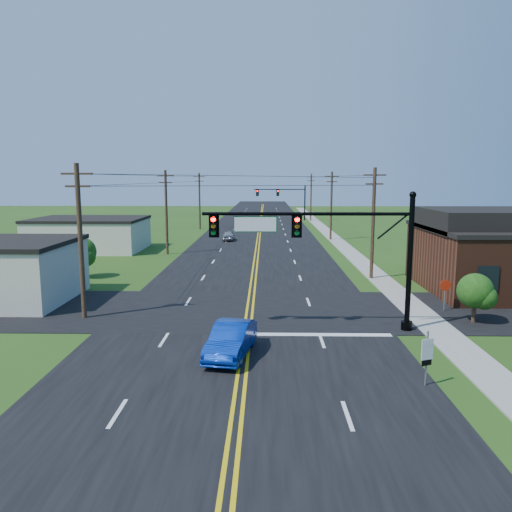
{
  "coord_description": "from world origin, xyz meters",
  "views": [
    {
      "loc": [
        1.16,
        -18.23,
        8.15
      ],
      "look_at": [
        0.6,
        10.0,
        3.74
      ],
      "focal_mm": 35.0,
      "sensor_mm": 36.0,
      "label": 1
    }
  ],
  "objects_px": {
    "signal_mast_main": "(326,243)",
    "blue_car": "(231,340)",
    "route_sign": "(427,354)",
    "signal_mast_far": "(283,197)",
    "stop_sign": "(445,288)"
  },
  "relations": [
    {
      "from": "route_sign",
      "to": "stop_sign",
      "type": "bearing_deg",
      "value": 44.43
    },
    {
      "from": "signal_mast_main",
      "to": "signal_mast_far",
      "type": "distance_m",
      "value": 72.0
    },
    {
      "from": "blue_car",
      "to": "route_sign",
      "type": "height_order",
      "value": "route_sign"
    },
    {
      "from": "signal_mast_far",
      "to": "stop_sign",
      "type": "xyz_separation_m",
      "value": [
        7.78,
        -68.02,
        -3.1
      ]
    },
    {
      "from": "blue_car",
      "to": "route_sign",
      "type": "bearing_deg",
      "value": -12.53
    },
    {
      "from": "signal_mast_main",
      "to": "blue_car",
      "type": "xyz_separation_m",
      "value": [
        -4.77,
        -4.15,
        -3.99
      ]
    },
    {
      "from": "signal_mast_far",
      "to": "blue_car",
      "type": "bearing_deg",
      "value": -93.66
    },
    {
      "from": "blue_car",
      "to": "stop_sign",
      "type": "bearing_deg",
      "value": 42.41
    },
    {
      "from": "signal_mast_main",
      "to": "route_sign",
      "type": "relative_size",
      "value": 5.0
    },
    {
      "from": "route_sign",
      "to": "signal_mast_far",
      "type": "bearing_deg",
      "value": 69.18
    },
    {
      "from": "route_sign",
      "to": "signal_mast_main",
      "type": "bearing_deg",
      "value": 90.15
    },
    {
      "from": "signal_mast_main",
      "to": "blue_car",
      "type": "bearing_deg",
      "value": -138.97
    },
    {
      "from": "signal_mast_main",
      "to": "stop_sign",
      "type": "relative_size",
      "value": 5.65
    },
    {
      "from": "signal_mast_main",
      "to": "signal_mast_far",
      "type": "height_order",
      "value": "same"
    },
    {
      "from": "blue_car",
      "to": "stop_sign",
      "type": "relative_size",
      "value": 2.29
    }
  ]
}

